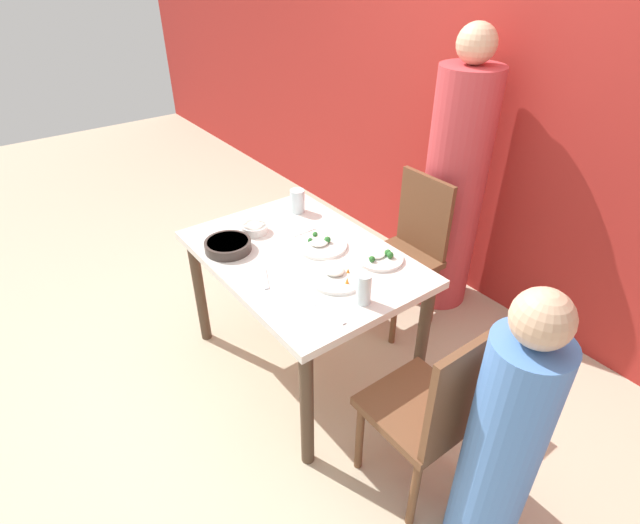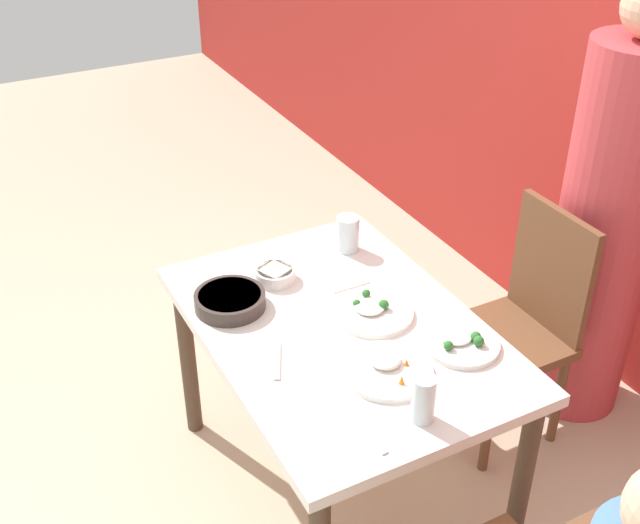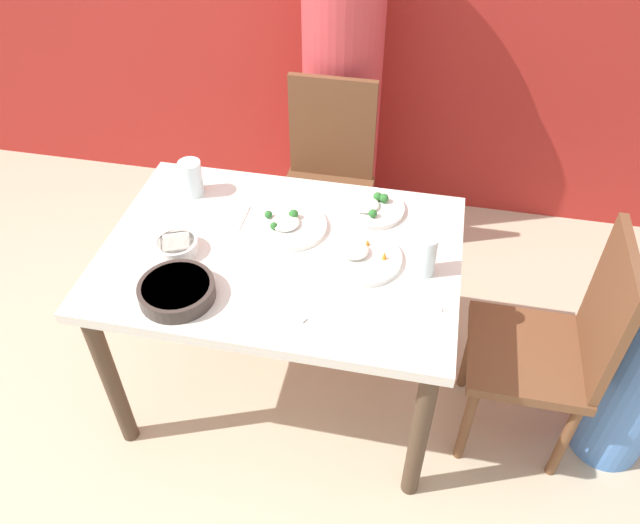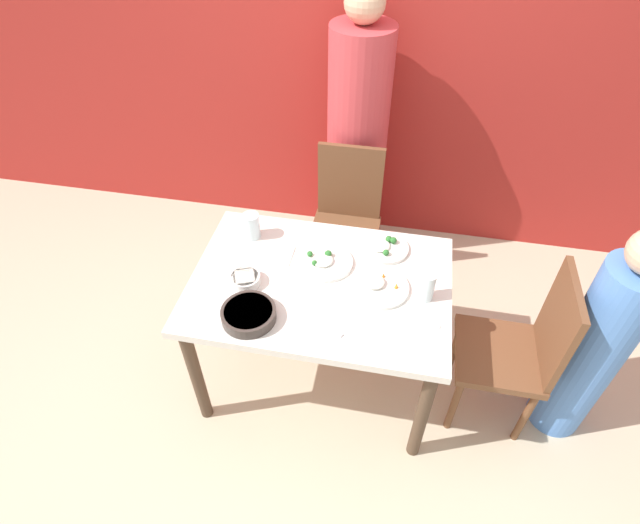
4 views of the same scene
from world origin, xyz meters
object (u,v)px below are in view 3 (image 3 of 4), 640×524
bowl_curry (177,291)px  person_adult (342,83)px  plate_rice_adult (371,207)px  glass_water_tall (191,178)px  chair_child_spot (554,345)px  chair_adult_spot (327,179)px

bowl_curry → person_adult: bearing=79.1°
plate_rice_adult → glass_water_tall: bearing=-177.6°
chair_child_spot → person_adult: bearing=-140.7°
chair_adult_spot → plate_rice_adult: size_ratio=3.97×
chair_adult_spot → plate_rice_adult: 0.60m
chair_child_spot → bowl_curry: size_ratio=3.97×
chair_child_spot → plate_rice_adult: 0.77m
person_adult → bowl_curry: 1.40m
person_adult → plate_rice_adult: bearing=-73.0°
chair_child_spot → person_adult: 1.48m
chair_child_spot → glass_water_tall: 1.38m
chair_adult_spot → glass_water_tall: 0.72m
bowl_curry → glass_water_tall: (-0.14, 0.52, 0.04)m
chair_child_spot → bowl_curry: chair_child_spot is taller
person_adult → glass_water_tall: bearing=-115.2°
chair_child_spot → glass_water_tall: chair_child_spot is taller
chair_child_spot → person_adult: size_ratio=0.54×
glass_water_tall → person_adult: bearing=64.8°
chair_adult_spot → chair_child_spot: same height
chair_child_spot → chair_adult_spot: bearing=-130.2°
chair_adult_spot → person_adult: person_adult is taller
plate_rice_adult → person_adult: bearing=107.0°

